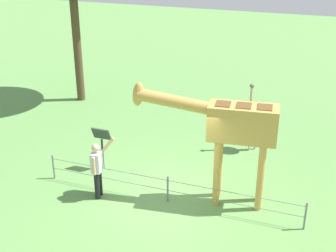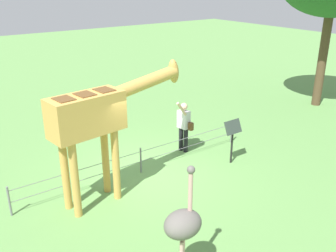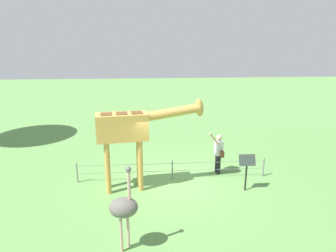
{
  "view_description": "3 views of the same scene",
  "coord_description": "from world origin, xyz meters",
  "px_view_note": "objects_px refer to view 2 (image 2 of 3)",
  "views": [
    {
      "loc": [
        -3.59,
        9.75,
        6.7
      ],
      "look_at": [
        0.25,
        -0.59,
        1.87
      ],
      "focal_mm": 48.77,
      "sensor_mm": 36.0,
      "label": 1
    },
    {
      "loc": [
        -4.83,
        -7.88,
        5.09
      ],
      "look_at": [
        0.52,
        -0.47,
        1.46
      ],
      "focal_mm": 40.13,
      "sensor_mm": 36.0,
      "label": 2
    },
    {
      "loc": [
        -0.92,
        -10.22,
        5.11
      ],
      "look_at": [
        -0.12,
        0.72,
        1.91
      ],
      "focal_mm": 32.24,
      "sensor_mm": 36.0,
      "label": 3
    }
  ],
  "objects_px": {
    "visitor": "(184,124)",
    "info_sign": "(233,133)",
    "giraffe": "(98,117)",
    "ostrich": "(183,224)"
  },
  "relations": [
    {
      "from": "visitor",
      "to": "info_sign",
      "type": "bearing_deg",
      "value": -66.09
    },
    {
      "from": "giraffe",
      "to": "info_sign",
      "type": "distance_m",
      "value": 4.11
    },
    {
      "from": "giraffe",
      "to": "visitor",
      "type": "height_order",
      "value": "giraffe"
    },
    {
      "from": "giraffe",
      "to": "ostrich",
      "type": "relative_size",
      "value": 1.65
    },
    {
      "from": "giraffe",
      "to": "info_sign",
      "type": "bearing_deg",
      "value": -6.76
    },
    {
      "from": "giraffe",
      "to": "info_sign",
      "type": "relative_size",
      "value": 2.82
    },
    {
      "from": "visitor",
      "to": "ostrich",
      "type": "height_order",
      "value": "ostrich"
    },
    {
      "from": "visitor",
      "to": "info_sign",
      "type": "height_order",
      "value": "visitor"
    },
    {
      "from": "giraffe",
      "to": "info_sign",
      "type": "height_order",
      "value": "giraffe"
    },
    {
      "from": "giraffe",
      "to": "ostrich",
      "type": "xyz_separation_m",
      "value": [
        -0.07,
        -3.24,
        -0.97
      ]
    }
  ]
}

